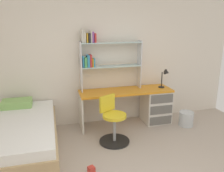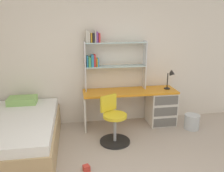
# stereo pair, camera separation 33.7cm
# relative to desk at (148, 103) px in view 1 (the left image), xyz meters

# --- Properties ---
(room_shell) EXTENTS (5.52, 5.97, 2.68)m
(room_shell) POSITION_rel_desk_xyz_m (-2.06, -0.99, 0.94)
(room_shell) COLOR silver
(room_shell) RESTS_ON ground_plane
(desk) EXTENTS (1.81, 0.53, 0.72)m
(desk) POSITION_rel_desk_xyz_m (0.00, 0.00, 0.00)
(desk) COLOR orange
(desk) RESTS_ON ground_plane
(bookshelf_hutch) EXTENTS (1.18, 0.22, 1.14)m
(bookshelf_hutch) POSITION_rel_desk_xyz_m (-0.90, 0.15, 0.99)
(bookshelf_hutch) COLOR silver
(bookshelf_hutch) RESTS_ON desk
(desk_lamp) EXTENTS (0.20, 0.17, 0.38)m
(desk_lamp) POSITION_rel_desk_xyz_m (0.34, -0.03, 0.57)
(desk_lamp) COLOR black
(desk_lamp) RESTS_ON desk
(swivel_chair) EXTENTS (0.52, 0.52, 0.80)m
(swivel_chair) POSITION_rel_desk_xyz_m (-0.90, -0.61, -0.08)
(swivel_chair) COLOR black
(swivel_chair) RESTS_ON ground_plane
(bed_platform) EXTENTS (1.27, 1.90, 0.68)m
(bed_platform) POSITION_rel_desk_xyz_m (-2.47, -0.67, -0.12)
(bed_platform) COLOR tan
(bed_platform) RESTS_ON ground_plane
(waste_bin) EXTENTS (0.28, 0.28, 0.28)m
(waste_bin) POSITION_rel_desk_xyz_m (0.67, -0.36, -0.26)
(waste_bin) COLOR silver
(waste_bin) RESTS_ON ground_plane
(toy_block_red_0) EXTENTS (0.11, 0.11, 0.09)m
(toy_block_red_0) POSITION_rel_desk_xyz_m (-1.41, -1.37, -0.36)
(toy_block_red_0) COLOR red
(toy_block_red_0) RESTS_ON ground_plane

